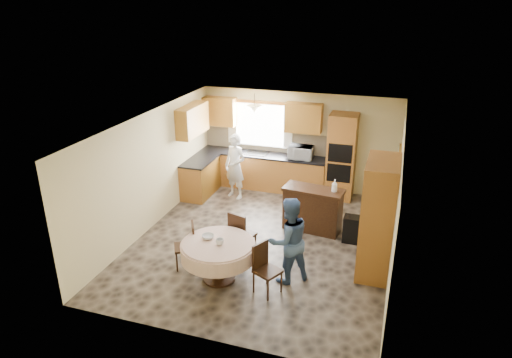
{
  "coord_description": "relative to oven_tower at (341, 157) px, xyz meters",
  "views": [
    {
      "loc": [
        2.37,
        -7.85,
        4.71
      ],
      "look_at": [
        -0.25,
        0.3,
        1.23
      ],
      "focal_mm": 32.0,
      "sensor_mm": 36.0,
      "label": 1
    }
  ],
  "objects": [
    {
      "name": "dining_table",
      "position": [
        -1.5,
        -4.22,
        -0.48
      ],
      "size": [
        1.3,
        1.3,
        0.74
      ],
      "color": "#37200F",
      "rests_on": "floor"
    },
    {
      "name": "base_cab_left",
      "position": [
        -3.35,
        -0.89,
        -0.62
      ],
      "size": [
        0.6,
        1.2,
        0.88
      ],
      "primitive_type": "cube",
      "color": "#C37334",
      "rests_on": "floor"
    },
    {
      "name": "chair_right",
      "position": [
        -0.64,
        -4.29,
        -0.57
      ],
      "size": [
        0.52,
        0.52,
        0.89
      ],
      "rotation": [
        0.0,
        0.0,
        1.11
      ],
      "color": "#37200F",
      "rests_on": "floor"
    },
    {
      "name": "wall_front",
      "position": [
        -1.15,
        -5.69,
        0.19
      ],
      "size": [
        5.0,
        0.02,
        2.5
      ],
      "primitive_type": "cube",
      "color": "#CCBC83",
      "rests_on": "floor"
    },
    {
      "name": "sideboard",
      "position": [
        -0.3,
        -1.88,
        -0.61
      ],
      "size": [
        1.31,
        0.67,
        0.89
      ],
      "primitive_type": "cube",
      "rotation": [
        0.0,
        0.0,
        -0.12
      ],
      "color": "#37200F",
      "rests_on": "floor"
    },
    {
      "name": "wall_left",
      "position": [
        -3.65,
        -2.69,
        0.19
      ],
      "size": [
        0.02,
        6.0,
        2.5
      ],
      "primitive_type": "cube",
      "color": "#CCBC83",
      "rests_on": "floor"
    },
    {
      "name": "framed_picture",
      "position": [
        1.32,
        -1.14,
        0.51
      ],
      "size": [
        0.06,
        0.53,
        0.44
      ],
      "color": "gold",
      "rests_on": "wall_right"
    },
    {
      "name": "counter_back",
      "position": [
        -2.0,
        0.01,
        -0.16
      ],
      "size": [
        3.3,
        0.64,
        0.04
      ],
      "primitive_type": "cube",
      "color": "black",
      "rests_on": "base_cab_back"
    },
    {
      "name": "chair_back",
      "position": [
        -1.39,
        -3.41,
        -0.53
      ],
      "size": [
        0.51,
        0.51,
        0.96
      ],
      "rotation": [
        0.0,
        0.0,
        2.87
      ],
      "color": "#37200F",
      "rests_on": "floor"
    },
    {
      "name": "wall_cab_left",
      "position": [
        -3.2,
        0.15,
        0.85
      ],
      "size": [
        0.85,
        0.33,
        0.72
      ],
      "primitive_type": "cube",
      "color": "#C38430",
      "rests_on": "wall_back"
    },
    {
      "name": "oven_upper",
      "position": [
        0.0,
        -0.31,
        0.19
      ],
      "size": [
        0.56,
        0.01,
        0.45
      ],
      "primitive_type": "cube",
      "color": "black",
      "rests_on": "oven_tower"
    },
    {
      "name": "microwave",
      "position": [
        -1.0,
        -0.04,
        0.02
      ],
      "size": [
        0.6,
        0.42,
        0.33
      ],
      "primitive_type": "imported",
      "rotation": [
        0.0,
        0.0,
        0.03
      ],
      "color": "silver",
      "rests_on": "counter_back"
    },
    {
      "name": "person_sink",
      "position": [
        -2.46,
        -0.78,
        -0.25
      ],
      "size": [
        0.69,
        0.57,
        1.62
      ],
      "primitive_type": "imported",
      "rotation": [
        0.0,
        0.0,
        -0.35
      ],
      "color": "silver",
      "rests_on": "floor"
    },
    {
      "name": "counter_left",
      "position": [
        -3.35,
        -0.89,
        -0.16
      ],
      "size": [
        0.64,
        1.2,
        0.04
      ],
      "primitive_type": "cube",
      "color": "black",
      "rests_on": "base_cab_left"
    },
    {
      "name": "backsplash",
      "position": [
        -2.0,
        0.3,
        0.12
      ],
      "size": [
        3.3,
        0.02,
        0.55
      ],
      "primitive_type": "cube",
      "color": "beige",
      "rests_on": "wall_back"
    },
    {
      "name": "window",
      "position": [
        -2.15,
        0.29,
        0.54
      ],
      "size": [
        1.4,
        0.03,
        1.1
      ],
      "primitive_type": "cube",
      "color": "white",
      "rests_on": "wall_back"
    },
    {
      "name": "person_dining",
      "position": [
        -0.35,
        -3.85,
        -0.27
      ],
      "size": [
        0.97,
        0.95,
        1.57
      ],
      "primitive_type": "imported",
      "rotation": [
        0.0,
        0.0,
        3.86
      ],
      "color": "#3C5784",
      "rests_on": "floor"
    },
    {
      "name": "base_cab_back",
      "position": [
        -2.0,
        0.01,
        -0.62
      ],
      "size": [
        3.3,
        0.6,
        0.88
      ],
      "primitive_type": "cube",
      "color": "#C37334",
      "rests_on": "floor"
    },
    {
      "name": "cup_table",
      "position": [
        -1.45,
        -4.26,
        -0.27
      ],
      "size": [
        0.18,
        0.18,
        0.11
      ],
      "primitive_type": "imported",
      "rotation": [
        0.0,
        0.0,
        0.41
      ],
      "color": "#B2B2B2",
      "rests_on": "dining_table"
    },
    {
      "name": "chair_left",
      "position": [
        -2.2,
        -3.98,
        -0.58
      ],
      "size": [
        0.51,
        0.51,
        0.86
      ],
      "rotation": [
        0.0,
        0.0,
        -1.06
      ],
      "color": "#37200F",
      "rests_on": "floor"
    },
    {
      "name": "pendant",
      "position": [
        -2.15,
        -0.19,
        1.06
      ],
      "size": [
        0.36,
        0.36,
        0.18
      ],
      "primitive_type": "cone",
      "rotation": [
        3.14,
        0.0,
        0.0
      ],
      "color": "beige",
      "rests_on": "ceiling"
    },
    {
      "name": "ceiling",
      "position": [
        -1.15,
        -2.69,
        1.44
      ],
      "size": [
        5.0,
        6.0,
        0.01
      ],
      "primitive_type": "cube",
      "color": "white",
      "rests_on": "wall_back"
    },
    {
      "name": "bowl_table",
      "position": [
        -1.72,
        -4.14,
        -0.29
      ],
      "size": [
        0.24,
        0.24,
        0.07
      ],
      "primitive_type": "imported",
      "rotation": [
        0.0,
        0.0,
        -0.12
      ],
      "color": "#B2B2B2",
      "rests_on": "dining_table"
    },
    {
      "name": "floor",
      "position": [
        -1.15,
        -2.69,
        -1.06
      ],
      "size": [
        5.0,
        6.0,
        0.01
      ],
      "primitive_type": "cube",
      "color": "brown",
      "rests_on": "ground"
    },
    {
      "name": "curtain_right",
      "position": [
        -1.4,
        0.24,
        0.59
      ],
      "size": [
        0.22,
        0.02,
        1.15
      ],
      "primitive_type": "cube",
      "color": "white",
      "rests_on": "wall_back"
    },
    {
      "name": "bottle_sideboard",
      "position": [
        0.12,
        -1.88,
        -0.01
      ],
      "size": [
        0.12,
        0.12,
        0.32
      ],
      "primitive_type": "imported",
      "rotation": [
        0.0,
        0.0,
        0.02
      ],
      "color": "silver",
      "rests_on": "sideboard"
    },
    {
      "name": "wall_right",
      "position": [
        1.35,
        -2.69,
        0.19
      ],
      "size": [
        0.02,
        6.0,
        2.5
      ],
      "primitive_type": "cube",
      "color": "#CCBC83",
      "rests_on": "floor"
    },
    {
      "name": "oven_lower",
      "position": [
        0.0,
        -0.31,
        -0.31
      ],
      "size": [
        0.56,
        0.01,
        0.45
      ],
      "primitive_type": "cube",
      "color": "black",
      "rests_on": "oven_tower"
    },
    {
      "name": "wall_cab_right",
      "position": [
        -1.0,
        0.15,
        0.85
      ],
      "size": [
        0.9,
        0.33,
        0.72
      ],
      "primitive_type": "cube",
      "color": "#C38430",
      "rests_on": "wall_back"
    },
    {
      "name": "wall_cab_side",
      "position": [
        -3.48,
        -0.89,
        0.85
      ],
      "size": [
        0.33,
        1.2,
        0.72
      ],
      "primitive_type": "cube",
      "color": "#C38430",
      "rests_on": "wall_left"
    },
    {
      "name": "curtain_left",
      "position": [
        -2.9,
        0.24,
        0.59
      ],
      "size": [
        0.22,
        0.02,
        1.15
      ],
      "primitive_type": "cube",
      "color": "white",
      "rests_on": "wall_back"
    },
    {
      "name": "wall_back",
      "position": [
        -1.15,
        0.31,
        0.19
      ],
      "size": [
        5.0,
        0.02,
        2.5
      ],
      "primitive_type": "cube",
      "color": "#CCBC83",
      "rests_on": "floor"
    },
    {
      "name": "oven_tower",
      "position": [
        0.0,
        0.0,
        0.0
      ],
      "size": [
        0.66,
        0.62,
        2.12
      ],
      "primitive_type": "cube",
      "color": "#C37334",
      "rests_on": "floor"
    },
    {
      "name": "bowl_sideboard",
      "position": [
        -0.54,
        -1.88,
        -0.14
      ],
      "size": [
        0.26,
        0.26,
        0.06
      ],
      "primitive_type": "imported",
      "rotation": [
        0.0,
        0.0,
        -0.13
      ],
      "color": "#B2B2B2",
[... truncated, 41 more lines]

